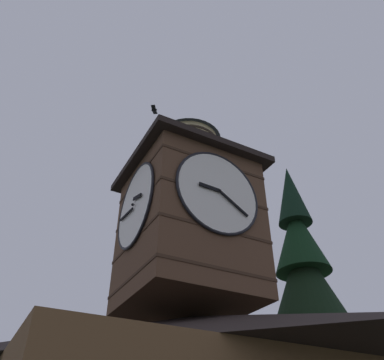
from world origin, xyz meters
The scene contains 5 objects.
clock_tower centered at (1.56, -0.43, 9.41)m, with size 4.70×4.70×8.14m.
pine_tree_behind centered at (-0.34, -5.85, 6.17)m, with size 6.74×6.74×16.06m.
pine_tree_aside centered at (-6.19, -3.04, 6.47)m, with size 5.56×5.56×16.01m.
moon centered at (-11.42, -32.87, 12.10)m, with size 1.45×1.45×1.45m.
flying_bird_high centered at (2.15, -3.09, 16.78)m, with size 0.55×0.64×0.16m.
Camera 1 is at (7.39, 10.67, 2.21)m, focal length 37.47 mm.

